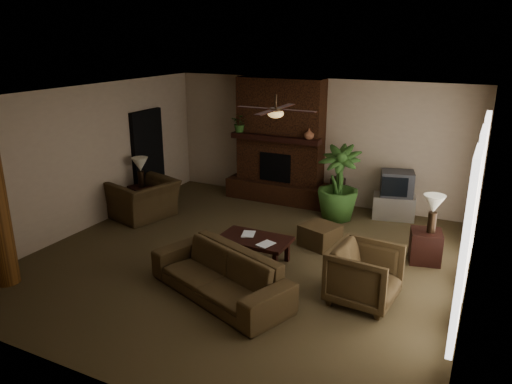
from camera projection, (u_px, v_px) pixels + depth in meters
The scene contains 22 objects.
room_shell at pixel (245, 181), 8.01m from camera, with size 7.00×7.00×7.00m.
fireplace at pixel (279, 151), 11.17m from camera, with size 2.40×0.70×2.80m.
windows at pixel (473, 213), 6.74m from camera, with size 0.08×3.65×2.35m.
doorway at pixel (148, 156), 11.11m from camera, with size 0.10×1.00×2.10m, color black.
ceiling_fan at pixel (276, 112), 7.75m from camera, with size 1.35×1.35×0.37m.
sofa at pixel (220, 267), 7.14m from camera, with size 2.33×0.68×0.91m, color #46351E.
armchair_left at pixel (144, 193), 10.21m from camera, with size 1.23×0.80×1.07m, color #46351E.
armchair_right at pixel (365, 272), 6.96m from camera, with size 0.91×0.85×0.93m, color #46351E.
coffee_table at pixel (254, 241), 8.24m from camera, with size 1.20×0.70×0.43m.
ottoman at pixel (320, 235), 8.92m from camera, with size 0.60×0.60×0.40m, color #46351E.
tv_stand at pixel (393, 206), 10.26m from camera, with size 0.85×0.50×0.50m, color silver.
tv at pixel (397, 184), 10.08m from camera, with size 0.75×0.67×0.52m.
floor_vase at pixel (337, 190), 10.73m from camera, with size 0.34×0.34×0.77m.
floor_plant at pixel (337, 199), 10.17m from camera, with size 0.87×1.56×0.87m, color #345A24.
side_table_left at pixel (144, 198), 10.70m from camera, with size 0.50×0.50×0.55m, color black.
lamp_left at pixel (140, 167), 10.45m from camera, with size 0.38×0.38×0.65m.
side_table_right at pixel (425, 246), 8.27m from camera, with size 0.50×0.50×0.55m, color black.
lamp_right at pixel (434, 207), 8.02m from camera, with size 0.39×0.39×0.65m.
mantel_plant at pixel (240, 125), 11.16m from camera, with size 0.38×0.42×0.33m, color #345A24.
mantel_vase at pixel (309, 134), 10.42m from camera, with size 0.22×0.23×0.22m, color #975A3C.
book_a at pixel (242, 227), 8.31m from camera, with size 0.22×0.03×0.29m, color #999999.
book_b at pixel (261, 235), 7.98m from camera, with size 0.21×0.02×0.29m, color #999999.
Camera 1 is at (3.57, -6.80, 3.70)m, focal length 34.22 mm.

